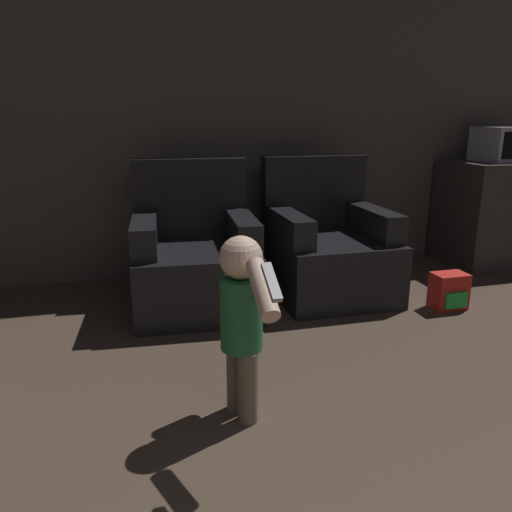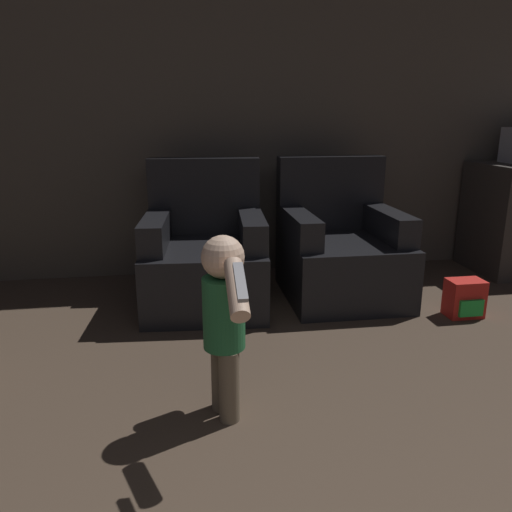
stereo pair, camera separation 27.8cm
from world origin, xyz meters
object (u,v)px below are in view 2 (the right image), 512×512
object	(u,v)px
person_toddler	(224,314)
toy_backpack	(465,298)
armchair_left	(205,256)
armchair_right	(340,251)

from	to	relation	value
person_toddler	toy_backpack	distance (m)	1.93
armchair_left	person_toddler	bearing A→B (deg)	-85.66
toy_backpack	person_toddler	bearing A→B (deg)	-152.13
armchair_right	person_toddler	xyz separation A→B (m)	(-0.99, -1.43, 0.15)
person_toddler	armchair_left	bearing A→B (deg)	-15.00
toy_backpack	armchair_left	bearing A→B (deg)	161.93
armchair_left	armchair_right	bearing A→B (deg)	4.45
person_toddler	toy_backpack	bearing A→B (deg)	-77.02
person_toddler	toy_backpack	xyz separation A→B (m)	(1.68, 0.89, -0.36)
armchair_left	person_toddler	xyz separation A→B (m)	(-0.00, -1.43, 0.15)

